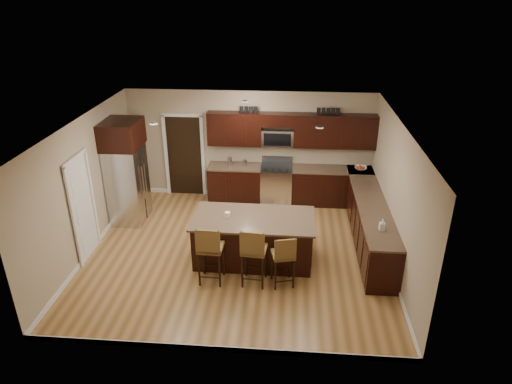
# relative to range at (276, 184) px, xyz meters

# --- Properties ---
(floor) EXTENTS (6.00, 6.00, 0.00)m
(floor) POSITION_rel_range_xyz_m (-0.68, -2.45, -0.47)
(floor) COLOR #A57641
(floor) RESTS_ON ground
(ceiling) EXTENTS (6.00, 6.00, 0.00)m
(ceiling) POSITION_rel_range_xyz_m (-0.68, -2.45, 2.23)
(ceiling) COLOR silver
(ceiling) RESTS_ON wall_back
(wall_back) EXTENTS (6.00, 0.00, 6.00)m
(wall_back) POSITION_rel_range_xyz_m (-0.68, 0.30, 0.88)
(wall_back) COLOR tan
(wall_back) RESTS_ON floor
(wall_left) EXTENTS (0.00, 5.50, 5.50)m
(wall_left) POSITION_rel_range_xyz_m (-3.68, -2.45, 0.88)
(wall_left) COLOR tan
(wall_left) RESTS_ON floor
(wall_right) EXTENTS (0.00, 5.50, 5.50)m
(wall_right) POSITION_rel_range_xyz_m (2.32, -2.45, 0.88)
(wall_right) COLOR tan
(wall_right) RESTS_ON floor
(base_cabinets) EXTENTS (4.02, 3.96, 0.92)m
(base_cabinets) POSITION_rel_range_xyz_m (1.22, -1.01, -0.01)
(base_cabinets) COLOR black
(base_cabinets) RESTS_ON floor
(upper_cabinets) EXTENTS (4.00, 0.33, 0.80)m
(upper_cabinets) POSITION_rel_range_xyz_m (0.36, 0.13, 1.37)
(upper_cabinets) COLOR black
(upper_cabinets) RESTS_ON wall_back
(range) EXTENTS (0.76, 0.64, 1.11)m
(range) POSITION_rel_range_xyz_m (0.00, 0.00, 0.00)
(range) COLOR silver
(range) RESTS_ON floor
(microwave) EXTENTS (0.76, 0.31, 0.40)m
(microwave) POSITION_rel_range_xyz_m (0.00, 0.15, 1.15)
(microwave) COLOR silver
(microwave) RESTS_ON upper_cabinets
(doorway) EXTENTS (0.85, 0.03, 2.06)m
(doorway) POSITION_rel_range_xyz_m (-2.33, 0.28, 0.56)
(doorway) COLOR black
(doorway) RESTS_ON floor
(pantry_door) EXTENTS (0.03, 0.80, 2.04)m
(pantry_door) POSITION_rel_range_xyz_m (-3.66, -2.75, 0.55)
(pantry_door) COLOR white
(pantry_door) RESTS_ON floor
(letter_decor) EXTENTS (2.20, 0.03, 0.15)m
(letter_decor) POSITION_rel_range_xyz_m (0.22, 0.13, 1.82)
(letter_decor) COLOR black
(letter_decor) RESTS_ON upper_cabinets
(island) EXTENTS (2.35, 1.25, 0.92)m
(island) POSITION_rel_range_xyz_m (-0.34, -2.64, -0.04)
(island) COLOR black
(island) RESTS_ON floor
(stool_left) EXTENTS (0.45, 0.45, 1.17)m
(stool_left) POSITION_rel_range_xyz_m (-1.05, -3.49, 0.26)
(stool_left) COLOR olive
(stool_left) RESTS_ON floor
(stool_mid) EXTENTS (0.47, 0.47, 1.16)m
(stool_mid) POSITION_rel_range_xyz_m (-0.27, -3.49, 0.25)
(stool_mid) COLOR olive
(stool_mid) RESTS_ON floor
(stool_right) EXTENTS (0.47, 0.47, 1.03)m
(stool_right) POSITION_rel_range_xyz_m (0.26, -3.48, 0.17)
(stool_right) COLOR olive
(stool_right) RESTS_ON floor
(refrigerator) EXTENTS (0.79, 0.94, 2.35)m
(refrigerator) POSITION_rel_range_xyz_m (-3.30, -1.22, 0.74)
(refrigerator) COLOR silver
(refrigerator) RESTS_ON floor
(floor_mat) EXTENTS (1.06, 0.76, 0.01)m
(floor_mat) POSITION_rel_range_xyz_m (-0.54, -0.49, -0.47)
(floor_mat) COLOR brown
(floor_mat) RESTS_ON floor
(fruit_bowl) EXTENTS (0.33, 0.33, 0.07)m
(fruit_bowl) POSITION_rel_range_xyz_m (2.01, -0.00, 0.48)
(fruit_bowl) COLOR silver
(fruit_bowl) RESTS_ON base_cabinets
(soap_bottle) EXTENTS (0.10, 0.10, 0.22)m
(soap_bottle) POSITION_rel_range_xyz_m (2.02, -2.93, 0.56)
(soap_bottle) COLOR #B2B2B2
(soap_bottle) RESTS_ON base_cabinets
(canister_tall) EXTENTS (0.12, 0.12, 0.21)m
(canister_tall) POSITION_rel_range_xyz_m (-1.15, -0.00, 0.55)
(canister_tall) COLOR silver
(canister_tall) RESTS_ON base_cabinets
(canister_short) EXTENTS (0.11, 0.11, 0.17)m
(canister_short) POSITION_rel_range_xyz_m (-0.78, -0.00, 0.53)
(canister_short) COLOR silver
(canister_short) RESTS_ON base_cabinets
(island_jar) EXTENTS (0.10, 0.10, 0.10)m
(island_jar) POSITION_rel_range_xyz_m (-0.84, -2.64, 0.50)
(island_jar) COLOR white
(island_jar) RESTS_ON island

